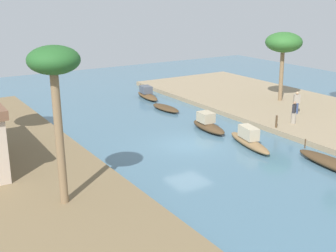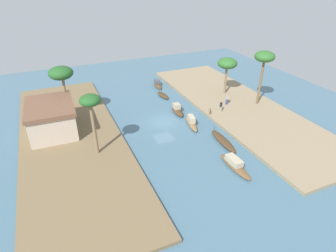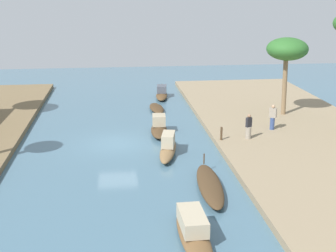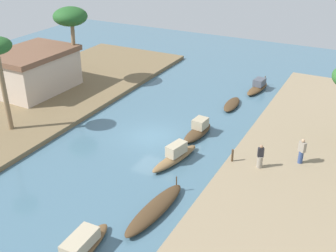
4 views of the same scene
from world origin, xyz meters
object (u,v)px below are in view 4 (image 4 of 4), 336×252
at_px(sampan_upstream_small, 232,104).
at_px(sampan_foreground, 198,130).
at_px(sampan_with_tall_canopy, 78,250).
at_px(riverside_building, 33,70).
at_px(palm_tree_right_short, 70,18).
at_px(mooring_post, 232,155).
at_px(sampan_downstream_large, 155,209).
at_px(person_by_mooring, 260,158).
at_px(sampan_with_red_awning, 175,156).
at_px(sampan_open_hull, 258,87).
at_px(person_on_near_bank, 302,151).

relative_size(sampan_upstream_small, sampan_foreground, 0.91).
xyz_separation_m(sampan_with_tall_canopy, sampan_upstream_small, (19.98, -0.41, -0.20)).
bearing_deg(riverside_building, sampan_foreground, -91.13).
bearing_deg(palm_tree_right_short, sampan_with_tall_canopy, -141.30).
relative_size(sampan_upstream_small, mooring_post, 3.95).
relative_size(sampan_downstream_large, mooring_post, 6.36).
height_order(sampan_foreground, person_by_mooring, person_by_mooring).
xyz_separation_m(sampan_upstream_small, mooring_post, (-9.02, -3.22, 0.58)).
xyz_separation_m(sampan_with_red_awning, sampan_with_tall_canopy, (-9.81, 0.16, -0.03)).
bearing_deg(person_by_mooring, sampan_upstream_small, -87.20).
bearing_deg(sampan_open_hull, mooring_post, -163.17).
height_order(sampan_downstream_large, sampan_upstream_small, sampan_downstream_large).
bearing_deg(palm_tree_right_short, sampan_open_hull, -66.41).
bearing_deg(riverside_building, person_by_mooring, -97.71).
bearing_deg(riverside_building, person_on_near_bank, -92.83).
bearing_deg(mooring_post, person_by_mooring, -87.01).
bearing_deg(sampan_foreground, palm_tree_right_short, 79.00).
xyz_separation_m(sampan_foreground, palm_tree_right_short, (3.94, 14.25, 5.99)).
bearing_deg(person_by_mooring, sampan_downstream_large, 33.58).
xyz_separation_m(sampan_upstream_small, palm_tree_right_short, (-2.21, 14.65, 6.22)).
bearing_deg(sampan_open_hull, sampan_downstream_large, -172.10).
bearing_deg(sampan_with_red_awning, sampan_downstream_large, -153.14).
bearing_deg(person_by_mooring, sampan_open_hull, -99.47).
distance_m(sampan_downstream_large, sampan_foreground, 9.47).
height_order(sampan_open_hull, mooring_post, mooring_post).
bearing_deg(sampan_with_tall_canopy, sampan_with_red_awning, -2.57).
bearing_deg(person_on_near_bank, sampan_foreground, 25.16).
distance_m(sampan_open_hull, palm_tree_right_short, 18.00).
bearing_deg(sampan_downstream_large, sampan_open_hull, 4.57).
bearing_deg(sampan_downstream_large, sampan_with_red_awning, 18.74).
height_order(sampan_with_tall_canopy, palm_tree_right_short, palm_tree_right_short).
relative_size(sampan_with_tall_canopy, sampan_foreground, 1.33).
height_order(sampan_with_red_awning, person_on_near_bank, person_on_near_bank).
height_order(sampan_upstream_small, mooring_post, mooring_post).
relative_size(person_by_mooring, palm_tree_right_short, 0.22).
bearing_deg(sampan_with_tall_canopy, person_by_mooring, -27.61).
xyz_separation_m(sampan_upstream_small, person_by_mooring, (-8.93, -4.97, 0.82)).
bearing_deg(sampan_with_red_awning, sampan_open_hull, 7.47).
distance_m(sampan_with_red_awning, riverside_building, 17.28).
bearing_deg(sampan_upstream_small, sampan_open_hull, -14.96).
distance_m(sampan_foreground, palm_tree_right_short, 15.96).
xyz_separation_m(sampan_open_hull, person_on_near_bank, (-11.79, -6.23, 0.83)).
bearing_deg(sampan_with_red_awning, sampan_upstream_small, 10.46).
relative_size(person_on_near_bank, palm_tree_right_short, 0.24).
height_order(person_on_near_bank, mooring_post, person_on_near_bank).
bearing_deg(riverside_building, sampan_upstream_small, -70.63).
bearing_deg(mooring_post, riverside_building, 79.70).
height_order(sampan_with_tall_canopy, mooring_post, mooring_post).
bearing_deg(sampan_downstream_large, mooring_post, -13.85).
bearing_deg(riverside_building, palm_tree_right_short, -31.98).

